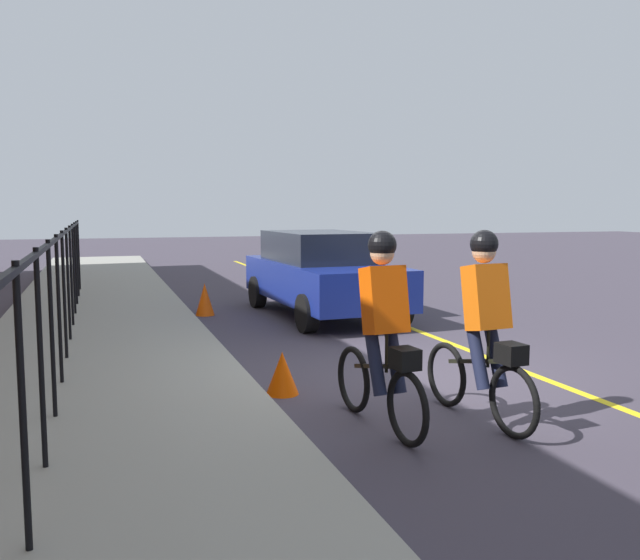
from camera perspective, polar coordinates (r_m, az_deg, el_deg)
ground_plane at (r=8.20m, az=6.59°, el=-8.16°), size 80.00×80.00×0.00m
lane_line_centre at (r=8.98m, az=15.94°, el=-7.07°), size 36.00×0.12×0.01m
sidewalk at (r=7.45m, az=-18.17°, el=-9.31°), size 40.00×3.20×0.15m
iron_fence at (r=8.24m, az=-21.28°, el=0.46°), size 16.28×0.04×1.60m
cyclist_lead at (r=6.41m, az=13.85°, el=-4.02°), size 1.71×0.39×1.83m
cyclist_follow at (r=6.05m, az=5.40°, el=-4.45°), size 1.71×0.39×1.83m
parked_sedan_rear at (r=12.53m, az=0.14°, el=0.67°), size 4.47×2.07×1.58m
traffic_cone_near at (r=7.34m, az=-3.24°, el=-7.94°), size 0.36×0.36×0.47m
traffic_cone_far at (r=12.81m, az=-9.82°, el=-1.64°), size 0.36×0.36×0.61m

